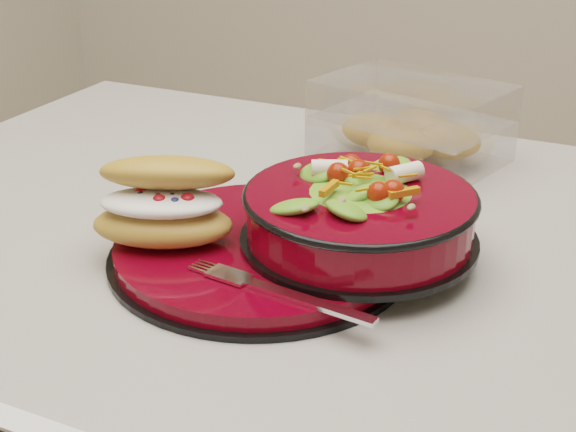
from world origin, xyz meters
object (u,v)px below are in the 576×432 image
at_px(salad_bowl, 360,207).
at_px(croissant, 165,202).
at_px(dinner_plate, 260,249).
at_px(pastry_box, 411,124).
at_px(fork, 282,293).

bearing_deg(salad_bowl, croissant, -156.48).
bearing_deg(dinner_plate, croissant, -156.61).
distance_m(dinner_plate, croissant, 0.10).
relative_size(dinner_plate, croissant, 1.94).
xyz_separation_m(dinner_plate, pastry_box, (0.05, 0.32, 0.03)).
bearing_deg(croissant, dinner_plate, 1.82).
distance_m(dinner_plate, salad_bowl, 0.10).
distance_m(croissant, fork, 0.15).
relative_size(salad_bowl, croissant, 1.50).
height_order(croissant, pastry_box, croissant).
distance_m(salad_bowl, pastry_box, 0.29).
bearing_deg(pastry_box, croissant, -93.59).
bearing_deg(dinner_plate, salad_bowl, 23.65).
bearing_deg(dinner_plate, pastry_box, 81.72).
bearing_deg(pastry_box, dinner_plate, -82.27).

